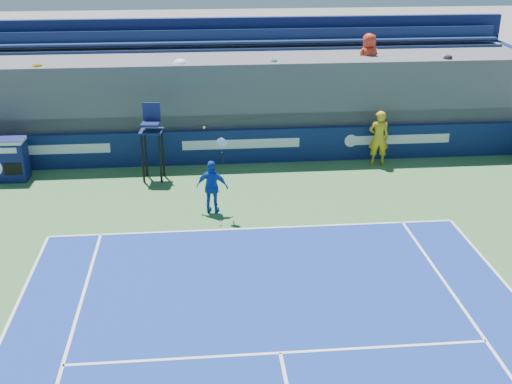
{
  "coord_description": "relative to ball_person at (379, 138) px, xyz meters",
  "views": [
    {
      "loc": [
        -1.4,
        -3.7,
        7.67
      ],
      "look_at": [
        0.0,
        11.5,
        1.25
      ],
      "focal_mm": 45.0,
      "sensor_mm": 36.0,
      "label": 1
    }
  ],
  "objects": [
    {
      "name": "stadium_seating",
      "position": [
        -4.63,
        2.62,
        0.88
      ],
      "size": [
        21.0,
        4.05,
        4.4
      ],
      "color": "#515156",
      "rests_on": "ground"
    },
    {
      "name": "back_hoarding",
      "position": [
        -4.63,
        0.58,
        -0.36
      ],
      "size": [
        20.4,
        0.21,
        1.2
      ],
      "color": "#0D1B4A",
      "rests_on": "ground"
    },
    {
      "name": "umpire_chair",
      "position": [
        -7.54,
        -0.67,
        0.57
      ],
      "size": [
        0.77,
        0.77,
        2.48
      ],
      "color": "black",
      "rests_on": "ground"
    },
    {
      "name": "match_clock",
      "position": [
        -12.23,
        -0.33,
        -0.21
      ],
      "size": [
        1.34,
        0.76,
        1.4
      ],
      "color": "#101750",
      "rests_on": "ground"
    },
    {
      "name": "ball_person",
      "position": [
        0.0,
        0.0,
        0.0
      ],
      "size": [
        0.73,
        0.52,
        1.89
      ],
      "primitive_type": "imported",
      "rotation": [
        0.0,
        0.0,
        3.04
      ],
      "color": "gold",
      "rests_on": "apron"
    },
    {
      "name": "tennis_player",
      "position": [
        -5.73,
        -3.45,
        -0.16
      ],
      "size": [
        0.98,
        0.64,
        2.57
      ],
      "color": "#1545B2",
      "rests_on": "apron"
    }
  ]
}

